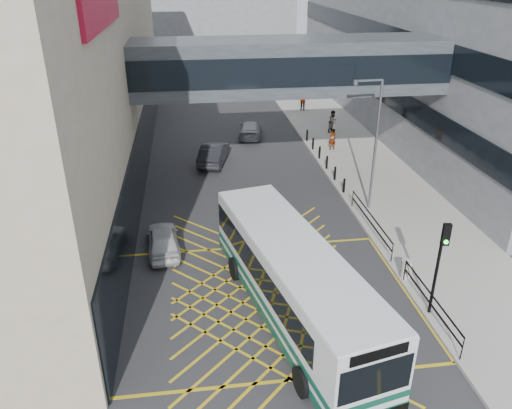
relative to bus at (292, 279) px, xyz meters
name	(u,v)px	position (x,y,z in m)	size (l,w,h in m)	color
ground	(269,301)	(-0.74, 1.04, -1.75)	(120.00, 120.00, 0.00)	#333335
building_right	(512,2)	(23.24, 25.04, 8.25)	(24.09, 44.00, 20.00)	slate
skybridge	(289,66)	(2.26, 13.04, 5.75)	(20.00, 4.10, 3.00)	#383D42
pavement	(360,162)	(8.26, 16.04, -1.67)	(6.00, 54.00, 0.16)	#A5A097
box_junction	(269,301)	(-0.74, 1.04, -1.75)	(12.00, 9.00, 0.01)	gold
bus	(292,279)	(0.00, 0.00, 0.00)	(5.11, 11.96, 3.27)	silver
car_white	(163,239)	(-5.24, 5.74, -1.10)	(1.69, 4.13, 1.31)	silver
car_dark	(214,154)	(-2.06, 17.49, -1.02)	(1.84, 4.70, 1.47)	#222227
car_silver	(250,129)	(1.25, 23.17, -1.08)	(1.84, 4.35, 1.35)	#9B9EA3
traffic_light	(441,256)	(5.49, -0.89, 1.10)	(0.31, 0.49, 4.14)	black
street_lamp	(373,138)	(6.15, 8.76, 2.59)	(1.67, 0.31, 7.35)	slate
litter_bin	(406,269)	(5.57, 1.76, -1.18)	(0.48, 0.48, 0.83)	#ADA89E
kerb_railings	(395,251)	(5.41, 2.82, -0.87)	(0.05, 12.54, 1.00)	black
bollards	(323,157)	(5.51, 16.04, -1.14)	(0.14, 10.14, 0.90)	black
pedestrian_a	(332,139)	(6.91, 18.79, -0.79)	(0.64, 0.46, 1.61)	gray
pedestrian_b	(333,121)	(8.13, 23.02, -0.69)	(0.88, 0.51, 1.81)	gray
pedestrian_c	(303,101)	(7.19, 30.13, -0.67)	(1.10, 0.53, 1.85)	gray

